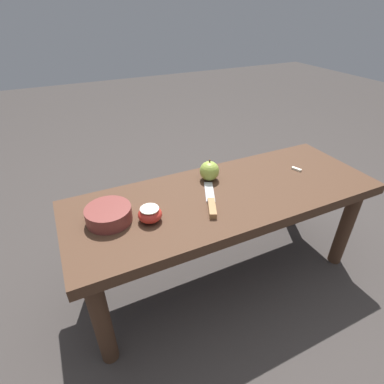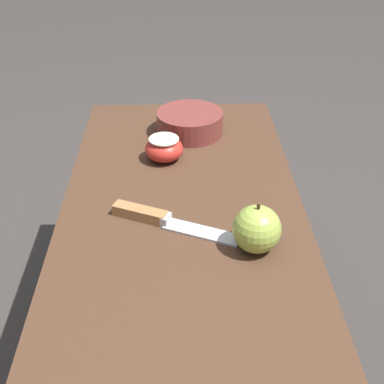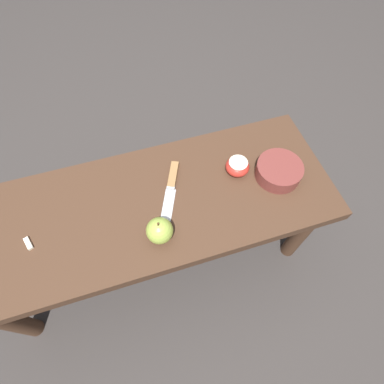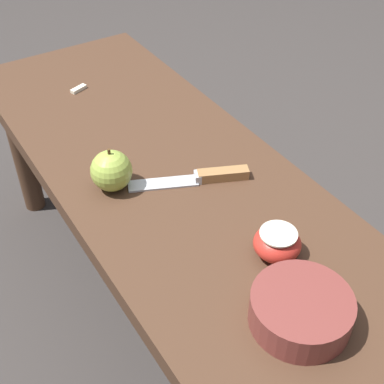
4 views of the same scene
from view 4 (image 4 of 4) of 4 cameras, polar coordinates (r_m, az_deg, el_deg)
name	(u,v)px [view 4 (image 4 of 4)]	position (r m, az deg, el deg)	size (l,w,h in m)	color
ground_plane	(169,301)	(1.36, -2.46, -11.59)	(8.00, 8.00, 0.00)	#383330
wooden_bench	(164,188)	(1.10, -3.00, 0.39)	(1.17, 0.43, 0.43)	#472D1E
knife	(206,177)	(1.01, 1.56, 1.62)	(0.12, 0.22, 0.02)	#B7BABF
apple_whole	(111,171)	(0.99, -8.60, 2.26)	(0.08, 0.08, 0.09)	#9EB747
apple_cut	(277,243)	(0.87, 9.08, -5.42)	(0.08, 0.08, 0.05)	red
apple_slice_near_knife	(79,89)	(1.32, -12.00, 10.71)	(0.03, 0.04, 0.01)	silver
bowl	(301,310)	(0.79, 11.53, -12.23)	(0.15, 0.15, 0.05)	brown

